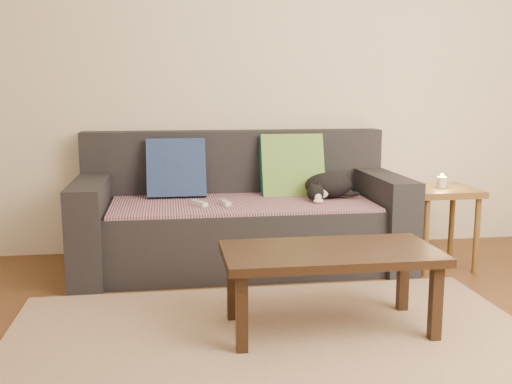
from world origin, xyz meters
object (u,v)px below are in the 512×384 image
wii_remote_a (199,204)px  side_table (441,202)px  wii_remote_b (225,203)px  sofa (240,219)px  coffee_table (330,260)px  cat (328,186)px

wii_remote_a → side_table: bearing=-119.4°
wii_remote_b → sofa: bearing=-41.6°
wii_remote_b → coffee_table: wii_remote_b is taller
wii_remote_a → sofa: bearing=-82.5°
wii_remote_a → wii_remote_b: (0.16, -0.00, 0.00)m
cat → coffee_table: 1.19m
cat → coffee_table: bearing=-116.1°
wii_remote_a → side_table: size_ratio=0.28×
sofa → coffee_table: size_ratio=2.06×
cat → wii_remote_a: cat is taller
sofa → cat: size_ratio=5.40×
cat → wii_remote_b: cat is taller
wii_remote_b → wii_remote_a: bearing=79.5°
wii_remote_b → side_table: (1.40, -0.07, -0.02)m
wii_remote_b → cat: bearing=-88.5°
sofa → coffee_table: bearing=-76.5°
coffee_table → side_table: bearing=43.1°
sofa → wii_remote_b: size_ratio=14.00×
sofa → side_table: 1.31m
cat → coffee_table: size_ratio=0.38×
sofa → wii_remote_b: sofa is taller
wii_remote_b → coffee_table: (0.40, -1.00, -0.10)m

